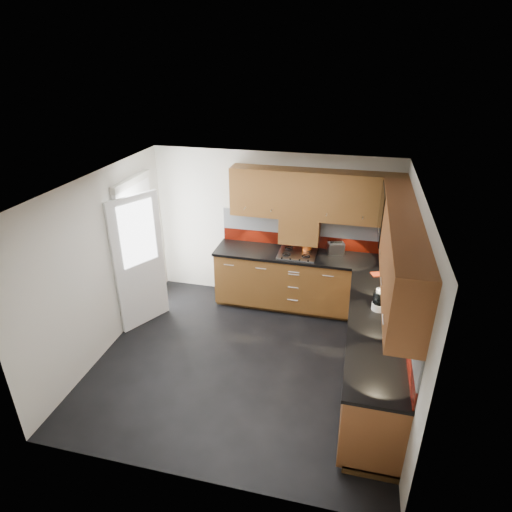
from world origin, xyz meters
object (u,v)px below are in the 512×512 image
(utensil_pot, at_px, (307,246))
(toaster, at_px, (336,248))
(gas_hob, at_px, (297,254))
(food_processor, at_px, (379,300))

(utensil_pot, relative_size, toaster, 1.73)
(gas_hob, bearing_deg, utensil_pot, 46.73)
(toaster, relative_size, food_processor, 0.99)
(gas_hob, bearing_deg, food_processor, -47.74)
(gas_hob, xyz_separation_m, utensil_pot, (0.13, 0.14, 0.09))
(utensil_pot, height_order, toaster, utensil_pot)
(gas_hob, height_order, food_processor, food_processor)
(utensil_pot, distance_m, toaster, 0.44)
(toaster, bearing_deg, utensil_pot, -173.17)
(toaster, height_order, food_processor, food_processor)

